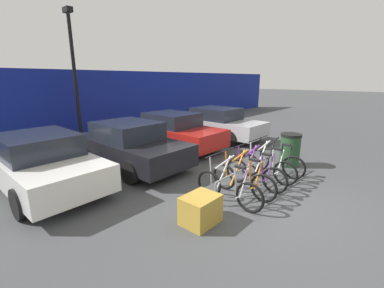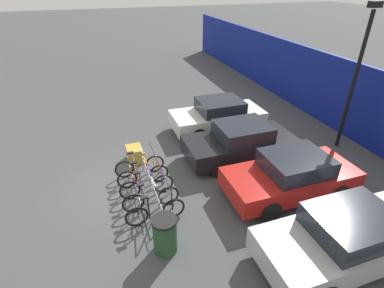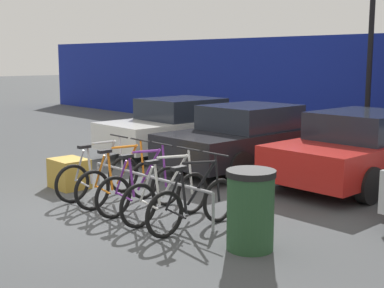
% 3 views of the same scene
% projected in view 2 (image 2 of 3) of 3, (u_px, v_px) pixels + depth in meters
% --- Properties ---
extents(ground_plane, '(120.00, 120.00, 0.00)m').
position_uv_depth(ground_plane, '(128.00, 187.00, 9.85)').
color(ground_plane, '#424447').
extents(hoarding_wall, '(36.00, 0.16, 3.07)m').
position_uv_depth(hoarding_wall, '(367.00, 108.00, 11.77)').
color(hoarding_wall, navy).
rests_on(hoarding_wall, ground).
extents(bike_rack, '(2.96, 0.04, 0.57)m').
position_uv_depth(bike_rack, '(151.00, 182.00, 9.31)').
color(bike_rack, gray).
rests_on(bike_rack, ground).
extents(bicycle_silver, '(0.68, 1.71, 1.05)m').
position_uv_depth(bicycle_silver, '(140.00, 165.00, 10.31)').
color(bicycle_silver, black).
rests_on(bicycle_silver, ground).
extents(bicycle_orange, '(0.68, 1.71, 1.05)m').
position_uv_depth(bicycle_orange, '(143.00, 175.00, 9.80)').
color(bicycle_orange, black).
rests_on(bicycle_orange, ground).
extents(bicycle_purple, '(0.68, 1.71, 1.05)m').
position_uv_depth(bicycle_purple, '(147.00, 186.00, 9.32)').
color(bicycle_purple, black).
rests_on(bicycle_purple, ground).
extents(bicycle_white, '(0.68, 1.71, 1.05)m').
position_uv_depth(bicycle_white, '(151.00, 198.00, 8.80)').
color(bicycle_white, black).
rests_on(bicycle_white, ground).
extents(bicycle_black, '(0.68, 1.71, 1.05)m').
position_uv_depth(bicycle_black, '(155.00, 211.00, 8.32)').
color(bicycle_black, black).
rests_on(bicycle_black, ground).
extents(car_white, '(1.91, 4.03, 1.40)m').
position_uv_depth(car_white, '(218.00, 115.00, 13.18)').
color(car_white, silver).
rests_on(car_white, ground).
extents(car_black, '(1.91, 4.06, 1.40)m').
position_uv_depth(car_black, '(240.00, 142.00, 11.11)').
color(car_black, black).
rests_on(car_black, ground).
extents(car_red, '(1.91, 4.10, 1.40)m').
position_uv_depth(car_red, '(291.00, 175.00, 9.26)').
color(car_red, red).
rests_on(car_red, ground).
extents(car_silver, '(1.91, 4.23, 1.40)m').
position_uv_depth(car_silver, '(346.00, 238.00, 7.07)').
color(car_silver, '#B7B7BC').
rests_on(car_silver, ground).
extents(lamp_post, '(0.24, 0.44, 5.36)m').
position_uv_depth(lamp_post, '(357.00, 72.00, 10.76)').
color(lamp_post, black).
rests_on(lamp_post, ground).
extents(trash_bin, '(0.63, 0.63, 1.03)m').
position_uv_depth(trash_bin, '(165.00, 235.00, 7.38)').
color(trash_bin, '#234728').
rests_on(trash_bin, ground).
extents(cargo_crate, '(0.70, 0.56, 0.55)m').
position_uv_depth(cargo_crate, '(135.00, 154.00, 11.15)').
color(cargo_crate, '#B28C33').
rests_on(cargo_crate, ground).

